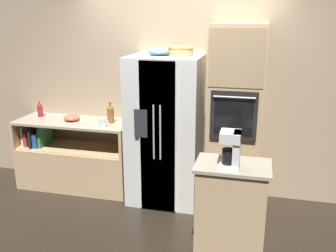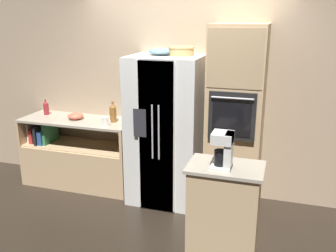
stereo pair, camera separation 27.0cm
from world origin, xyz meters
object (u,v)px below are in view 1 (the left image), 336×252
Objects in this scene: fruit_bowl at (160,51)px; bottle_short at (40,110)px; mixing_bowl at (72,118)px; wicker_basket at (181,50)px; bottle_tall at (110,114)px; refrigerator at (165,131)px; coffee_maker at (232,148)px; wall_oven at (235,120)px; mug at (103,122)px.

bottle_short is at bearing 177.37° from fruit_bowl.
mixing_bowl is at bearing -9.91° from bottle_short.
wicker_basket is at bearing -1.58° from bottle_short.
bottle_tall is 1.04m from bottle_short.
refrigerator reaches higher than coffee_maker.
coffee_maker is at bearing -27.66° from mixing_bowl.
coffee_maker reaches higher than bottle_tall.
bottle_tall is (-0.74, 0.09, 0.15)m from refrigerator.
refrigerator is at bearing -177.68° from wall_oven.
refrigerator is 0.83× the size of wall_oven.
bottle_tall is at bearing 178.40° from fruit_bowl.
wall_oven reaches higher than bottle_short.
wall_oven is at bearing -2.08° from bottle_tall.
mixing_bowl is (-1.43, -0.04, -0.89)m from wicker_basket.
mug is at bearing -12.27° from bottle_short.
bottle_short reaches higher than mug.
wall_oven is 7.18× the size of wicker_basket.
mug is at bearing 148.88° from coffee_maker.
mixing_bowl is at bearing 179.25° from wall_oven.
bottle_tall is 0.18m from mug.
mixing_bowl is (-0.50, 0.13, -0.01)m from mug.
bottle_tall is 2.24× the size of mug.
coffee_maker is at bearing -35.55° from bottle_tall.
wicker_basket reaches higher than refrigerator.
wicker_basket reaches higher than mixing_bowl.
wicker_basket is at bearing 1.43° from mixing_bowl.
wicker_basket is 1.68m from mixing_bowl.
mug is at bearing -101.32° from bottle_tall.
refrigerator is 5.54× the size of coffee_maker.
coffee_maker reaches higher than mug.
mug is 1.93m from coffee_maker.
refrigerator is 0.78m from mug.
mug is at bearing -14.65° from mixing_bowl.
fruit_bowl is at bearing 0.54° from mixing_bowl.
bottle_tall is 1.27× the size of bottle_short.
refrigerator is 6.18× the size of fruit_bowl.
wicker_basket is (-0.66, 0.06, 0.77)m from wall_oven.
coffee_maker is (0.71, -1.16, -0.72)m from wicker_basket.
bottle_tall is at bearing 144.45° from coffee_maker.
mixing_bowl is at bearing 165.35° from mug.
refrigerator is 1.40m from coffee_maker.
refrigerator is 0.94m from fruit_bowl.
mug is at bearing -168.40° from fruit_bowl.
bottle_short is 2.92m from coffee_maker.
coffee_maker is (2.14, -1.12, 0.17)m from mixing_bowl.
wall_oven is at bearing -2.56° from bottle_short.
wall_oven is at bearing -2.42° from fruit_bowl.
fruit_bowl is 1.64m from coffee_maker.
mug is (-0.03, -0.16, -0.07)m from bottle_tall.
wall_oven is 2.61m from bottle_short.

